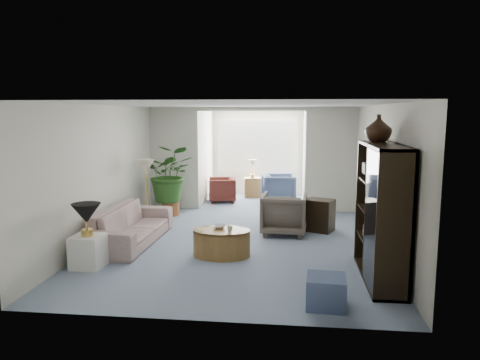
# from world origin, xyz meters

# --- Properties ---
(floor) EXTENTS (6.00, 6.00, 0.00)m
(floor) POSITION_xyz_m (0.00, 0.00, 0.00)
(floor) COLOR #879BB2
(floor) RESTS_ON ground
(sunroom_floor) EXTENTS (2.60, 2.60, 0.00)m
(sunroom_floor) POSITION_xyz_m (0.00, 4.10, 0.00)
(sunroom_floor) COLOR #879BB2
(sunroom_floor) RESTS_ON ground
(back_pier_left) EXTENTS (1.20, 0.12, 2.50)m
(back_pier_left) POSITION_xyz_m (-1.90, 3.00, 1.25)
(back_pier_left) COLOR silver
(back_pier_left) RESTS_ON ground
(back_pier_right) EXTENTS (1.20, 0.12, 2.50)m
(back_pier_right) POSITION_xyz_m (1.90, 3.00, 1.25)
(back_pier_right) COLOR silver
(back_pier_right) RESTS_ON ground
(back_header) EXTENTS (2.60, 0.12, 0.10)m
(back_header) POSITION_xyz_m (0.00, 3.00, 2.45)
(back_header) COLOR silver
(back_header) RESTS_ON back_pier_left
(window_pane) EXTENTS (2.20, 0.02, 1.50)m
(window_pane) POSITION_xyz_m (0.00, 5.18, 1.40)
(window_pane) COLOR white
(window_blinds) EXTENTS (2.20, 0.02, 1.50)m
(window_blinds) POSITION_xyz_m (0.00, 5.15, 1.40)
(window_blinds) COLOR white
(framed_picture) EXTENTS (0.04, 0.50, 0.40)m
(framed_picture) POSITION_xyz_m (2.46, -0.10, 1.70)
(framed_picture) COLOR beige
(sofa) EXTENTS (0.96, 2.31, 0.67)m
(sofa) POSITION_xyz_m (-1.93, -0.05, 0.33)
(sofa) COLOR #B4A699
(sofa) RESTS_ON ground
(end_table) EXTENTS (0.47, 0.47, 0.50)m
(end_table) POSITION_xyz_m (-2.13, -1.40, 0.25)
(end_table) COLOR white
(end_table) RESTS_ON ground
(table_lamp) EXTENTS (0.44, 0.44, 0.30)m
(table_lamp) POSITION_xyz_m (-2.13, -1.40, 0.85)
(table_lamp) COLOR black
(table_lamp) RESTS_ON end_table
(floor_lamp) EXTENTS (0.36, 0.36, 0.28)m
(floor_lamp) POSITION_xyz_m (-2.07, 1.33, 1.25)
(floor_lamp) COLOR beige
(floor_lamp) RESTS_ON ground
(coffee_table) EXTENTS (1.03, 1.03, 0.45)m
(coffee_table) POSITION_xyz_m (-0.17, -0.63, 0.23)
(coffee_table) COLOR olive
(coffee_table) RESTS_ON ground
(coffee_bowl) EXTENTS (0.23, 0.23, 0.05)m
(coffee_bowl) POSITION_xyz_m (-0.22, -0.53, 0.48)
(coffee_bowl) COLOR silver
(coffee_bowl) RESTS_ON coffee_table
(coffee_cup) EXTENTS (0.10, 0.10, 0.09)m
(coffee_cup) POSITION_xyz_m (-0.02, -0.73, 0.49)
(coffee_cup) COLOR silver
(coffee_cup) RESTS_ON coffee_table
(wingback_chair) EXTENTS (0.91, 0.93, 0.80)m
(wingback_chair) POSITION_xyz_m (0.84, 0.89, 0.40)
(wingback_chair) COLOR #63594E
(wingback_chair) RESTS_ON ground
(side_table_dark) EXTENTS (0.67, 0.61, 0.65)m
(side_table_dark) POSITION_xyz_m (1.54, 1.19, 0.32)
(side_table_dark) COLOR black
(side_table_dark) RESTS_ON ground
(entertainment_cabinet) EXTENTS (0.46, 1.74, 1.93)m
(entertainment_cabinet) POSITION_xyz_m (2.23, -1.39, 0.97)
(entertainment_cabinet) COLOR black
(entertainment_cabinet) RESTS_ON ground
(cabinet_urn) EXTENTS (0.39, 0.39, 0.40)m
(cabinet_urn) POSITION_xyz_m (2.23, -0.89, 2.13)
(cabinet_urn) COLOR black
(cabinet_urn) RESTS_ON entertainment_cabinet
(ottoman) EXTENTS (0.50, 0.50, 0.38)m
(ottoman) POSITION_xyz_m (1.40, -2.44, 0.19)
(ottoman) COLOR slate
(ottoman) RESTS_ON ground
(plant_pot) EXTENTS (0.40, 0.40, 0.32)m
(plant_pot) POSITION_xyz_m (-1.80, 2.24, 0.16)
(plant_pot) COLOR #94532B
(plant_pot) RESTS_ON ground
(house_plant) EXTENTS (1.18, 1.03, 1.32)m
(house_plant) POSITION_xyz_m (-1.80, 2.24, 0.98)
(house_plant) COLOR #27521C
(house_plant) RESTS_ON plant_pot
(sunroom_chair_blue) EXTENTS (0.96, 0.94, 0.77)m
(sunroom_chair_blue) POSITION_xyz_m (0.65, 3.96, 0.38)
(sunroom_chair_blue) COLOR slate
(sunroom_chair_blue) RESTS_ON ground
(sunroom_chair_maroon) EXTENTS (0.81, 0.80, 0.65)m
(sunroom_chair_maroon) POSITION_xyz_m (-0.85, 3.96, 0.32)
(sunroom_chair_maroon) COLOR #56221D
(sunroom_chair_maroon) RESTS_ON ground
(sunroom_table) EXTENTS (0.50, 0.42, 0.55)m
(sunroom_table) POSITION_xyz_m (-0.10, 4.71, 0.28)
(sunroom_table) COLOR olive
(sunroom_table) RESTS_ON ground
(shelf_clutter) EXTENTS (0.30, 1.24, 1.06)m
(shelf_clutter) POSITION_xyz_m (2.18, -1.49, 1.09)
(shelf_clutter) COLOR #383733
(shelf_clutter) RESTS_ON entertainment_cabinet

